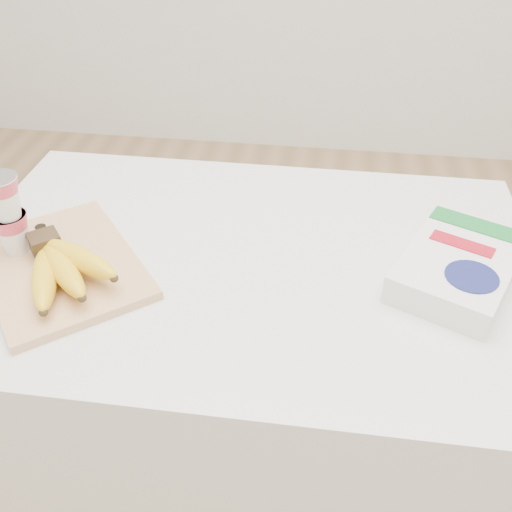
{
  "coord_description": "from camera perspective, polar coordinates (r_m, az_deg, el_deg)",
  "views": [
    {
      "loc": [
        0.13,
        -0.79,
        1.38
      ],
      "look_at": [
        0.03,
        -0.05,
        0.81
      ],
      "focal_mm": 40.0,
      "sensor_mm": 36.0,
      "label": 1
    }
  ],
  "objects": [
    {
      "name": "yogurt_stack",
      "position": [
        1.04,
        -23.63,
        3.99
      ],
      "size": [
        0.07,
        0.06,
        0.15
      ],
      "color": "white",
      "rests_on": "cutting_board"
    },
    {
      "name": "table",
      "position": [
        1.28,
        -0.98,
        -13.91
      ],
      "size": [
        1.03,
        0.69,
        0.77
      ],
      "primitive_type": "cube",
      "color": "white",
      "rests_on": "ground"
    },
    {
      "name": "cutting_board",
      "position": [
        1.03,
        -18.94,
        -0.96
      ],
      "size": [
        0.39,
        0.4,
        0.02
      ],
      "primitive_type": "cube",
      "rotation": [
        0.0,
        0.0,
        0.69
      ],
      "color": "#E1A97B",
      "rests_on": "table"
    },
    {
      "name": "bananas",
      "position": [
        0.97,
        -18.93,
        -1.0
      ],
      "size": [
        0.2,
        0.21,
        0.07
      ],
      "color": "#382816",
      "rests_on": "cutting_board"
    },
    {
      "name": "cereal_box",
      "position": [
        1.0,
        19.58,
        -1.06
      ],
      "size": [
        0.25,
        0.29,
        0.05
      ],
      "rotation": [
        0.0,
        0.0,
        -0.44
      ],
      "color": "white",
      "rests_on": "table"
    }
  ]
}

